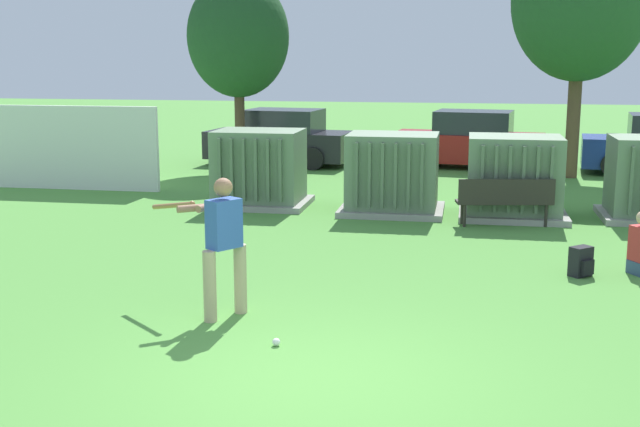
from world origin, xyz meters
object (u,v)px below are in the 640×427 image
transformer_west (259,169)px  batter (221,239)px  backpack (581,262)px  parked_car_leftmost (281,139)px  park_bench (505,198)px  parked_car_left_of_center (469,141)px  transformer_mid_east (514,178)px  sports_ball (276,342)px  transformer_mid_west (392,175)px

transformer_west → batter: bearing=-79.1°
backpack → parked_car_leftmost: size_ratio=0.10×
park_bench → parked_car_left_of_center: bearing=94.8°
transformer_mid_east → parked_car_left_of_center: 7.35m
sports_ball → backpack: backpack is taller
transformer_west → backpack: transformer_west is taller
sports_ball → transformer_mid_west: bearing=86.1°
sports_ball → transformer_mid_east: bearing=69.6°
batter → parked_car_leftmost: (-2.48, 13.99, -0.22)m
backpack → parked_car_leftmost: bearing=122.2°
sports_ball → backpack: size_ratio=0.20×
backpack → park_bench: bearing=105.7°
park_bench → parked_car_leftmost: (-6.14, 7.86, 0.22)m
sports_ball → park_bench: bearing=68.6°
backpack → parked_car_leftmost: (-7.10, 11.28, 0.54)m
transformer_mid_east → sports_ball: size_ratio=23.33×
transformer_west → batter: 7.55m
transformer_mid_east → parked_car_leftmost: bearing=132.3°
transformer_west → backpack: (6.05, -4.69, -0.57)m
parked_car_leftmost → transformer_west: bearing=-81.0°
transformer_west → transformer_mid_east: size_ratio=1.00×
transformer_west → transformer_mid_east: 5.30m
transformer_mid_west → batter: (-1.44, -7.11, 0.19)m
transformer_mid_west → transformer_mid_east: (2.41, -0.07, 0.00)m
sports_ball → parked_car_left_of_center: parked_car_left_of_center is taller
transformer_mid_west → batter: bearing=-101.4°
park_bench → batter: batter is taller
sports_ball → backpack: (3.72, 3.64, 0.17)m
transformer_mid_east → backpack: 4.43m
transformer_west → parked_car_left_of_center: (4.40, 6.93, -0.04)m
sports_ball → parked_car_leftmost: (-3.38, 14.92, 0.71)m
transformer_mid_west → park_bench: 2.43m
park_bench → parked_car_leftmost: bearing=128.0°
transformer_mid_west → park_bench: size_ratio=1.14×
park_bench → backpack: bearing=-74.3°
transformer_west → park_bench: transformer_west is taller
transformer_mid_west → park_bench: transformer_mid_west is taller
parked_car_leftmost → backpack: bearing=-57.8°
park_bench → sports_ball: 7.59m
transformer_mid_east → park_bench: size_ratio=1.14×
parked_car_left_of_center → transformer_mid_west: bearing=-102.0°
sports_ball → parked_car_left_of_center: size_ratio=0.02×
transformer_mid_east → park_bench: 0.96m
transformer_west → batter: size_ratio=1.21×
sports_ball → backpack: bearing=44.4°
transformer_mid_east → transformer_west: bearing=176.0°
transformer_mid_east → parked_car_left_of_center: same height
transformer_mid_east → park_bench: bearing=-102.2°
transformer_mid_west → park_bench: bearing=-23.9°
parked_car_left_of_center → parked_car_leftmost: bearing=-176.4°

